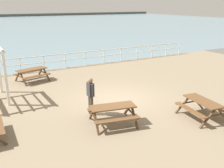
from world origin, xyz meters
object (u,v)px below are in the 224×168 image
object	(u,v)px
picnic_table_near_left	(203,105)
visitor	(91,94)
picnic_table_near_right	(32,72)
picnic_table_far_left	(113,110)

from	to	relation	value
picnic_table_near_left	visitor	world-z (taller)	visitor
picnic_table_near_right	visitor	distance (m)	6.48
picnic_table_near_left	picnic_table_near_right	bearing A→B (deg)	35.97
picnic_table_near_left	visitor	xyz separation A→B (m)	(-3.96, 2.63, 0.36)
picnic_table_near_left	picnic_table_far_left	size ratio (longest dim) A/B	0.95
picnic_table_far_left	picnic_table_near_right	bearing A→B (deg)	112.75
picnic_table_near_left	picnic_table_far_left	world-z (taller)	same
picnic_table_far_left	visitor	size ratio (longest dim) A/B	1.25
picnic_table_near_right	visitor	bearing A→B (deg)	-95.04
picnic_table_far_left	visitor	distance (m)	1.39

